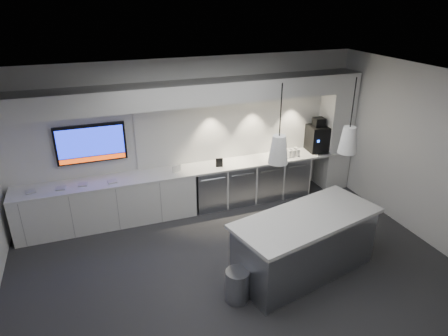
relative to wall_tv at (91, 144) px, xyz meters
name	(u,v)px	position (x,y,z in m)	size (l,w,h in m)	color
floor	(236,271)	(1.90, -2.45, -1.56)	(7.00, 7.00, 0.00)	#2C2C2E
ceiling	(238,84)	(1.90, -2.45, 1.44)	(7.00, 7.00, 0.00)	black
wall_back	(191,134)	(1.90, 0.05, -0.06)	(7.00, 7.00, 0.00)	silver
wall_front	(338,302)	(1.90, -4.95, -0.06)	(7.00, 7.00, 0.00)	silver
wall_right	(425,156)	(5.40, -2.45, -0.06)	(7.00, 7.00, 0.00)	silver
back_counter	(196,169)	(1.90, -0.27, -0.68)	(6.80, 0.65, 0.04)	white
left_base_cabinets	(108,203)	(0.15, -0.27, -1.13)	(3.30, 0.63, 0.86)	white
fridge_unit_a	(209,188)	(2.15, -0.27, -1.13)	(0.60, 0.61, 0.85)	#9B9EA3
fridge_unit_b	(237,183)	(2.78, -0.27, -1.13)	(0.60, 0.61, 0.85)	#9B9EA3
fridge_unit_c	(264,179)	(3.41, -0.27, -1.13)	(0.60, 0.61, 0.85)	#9B9EA3
fridge_unit_d	(290,174)	(4.04, -0.27, -1.13)	(0.60, 0.61, 0.85)	#9B9EA3
backsplash	(247,126)	(3.10, 0.03, -0.01)	(4.60, 0.03, 1.30)	white
soffit	(193,93)	(1.90, -0.25, 0.84)	(6.90, 0.60, 0.40)	white
column	(335,131)	(5.10, -0.25, -0.26)	(0.55, 0.55, 2.60)	white
wall_tv	(91,144)	(0.00, 0.00, 0.00)	(1.25, 0.07, 0.72)	black
island	(305,244)	(2.91, -2.80, -1.06)	(2.52, 1.54, 0.99)	#9B9EA3
bin	(237,285)	(1.69, -3.05, -1.31)	(0.35, 0.35, 0.49)	#9B9EA3
coffee_machine	(318,137)	(4.66, -0.25, -0.35)	(0.45, 0.61, 0.74)	black
sign_black	(219,163)	(2.35, -0.37, -0.57)	(0.14, 0.02, 0.18)	black
sign_white	(177,169)	(1.49, -0.33, -0.59)	(0.18, 0.02, 0.14)	white
cup_cluster	(293,153)	(4.01, -0.36, -0.58)	(0.28, 0.18, 0.15)	white
tray_a	(31,191)	(-1.11, -0.29, -0.65)	(0.16, 0.16, 0.03)	#B5B5B5
tray_b	(61,188)	(-0.61, -0.34, -0.65)	(0.16, 0.16, 0.03)	#B5B5B5
tray_c	(83,184)	(-0.24, -0.31, -0.65)	(0.16, 0.16, 0.03)	#B5B5B5
tray_d	(112,181)	(0.27, -0.36, -0.65)	(0.16, 0.16, 0.03)	#B5B5B5
pendant_left	(279,149)	(2.36, -2.80, 0.59)	(0.27, 0.27, 1.09)	white
pendant_right	(348,140)	(3.47, -2.80, 0.59)	(0.27, 0.27, 1.09)	white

